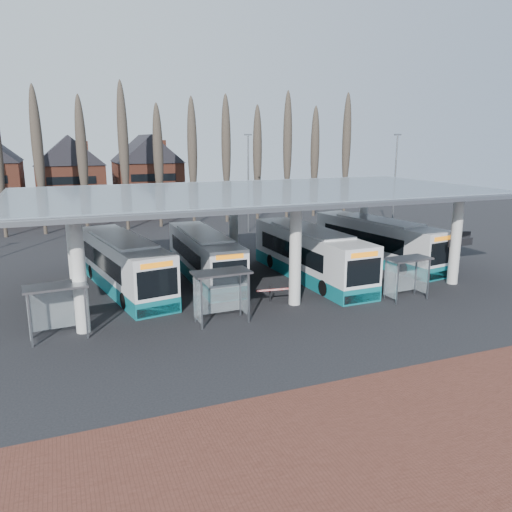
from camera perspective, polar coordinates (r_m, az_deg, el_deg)
name	(u,v)px	position (r m, az deg, el deg)	size (l,w,h in m)	color
ground	(314,317)	(28.03, 6.66, -6.99)	(140.00, 140.00, 0.00)	black
brick_strip	(483,432)	(19.37, 24.56, -17.83)	(70.00, 10.00, 0.03)	brown
station_canopy	(260,199)	(33.79, 0.46, 6.48)	(32.00, 16.00, 6.34)	silver
poplar_row	(176,147)	(57.50, -9.18, 12.16)	(45.10, 1.10, 14.50)	#473D33
townhouse_row	(28,171)	(67.26, -24.61, 8.85)	(36.80, 10.30, 12.25)	brown
lamp_post_b	(248,182)	(52.69, -0.89, 8.50)	(0.80, 0.16, 10.17)	slate
lamp_post_c	(395,182)	(54.23, 15.58, 8.16)	(0.80, 0.16, 10.17)	slate
bus_0	(123,265)	(33.77, -14.93, -0.95)	(4.77, 12.78, 3.48)	silver
bus_1	(204,256)	(35.62, -5.97, -0.01)	(2.62, 11.79, 3.27)	silver
bus_2	(309,255)	(35.48, 6.12, 0.16)	(3.16, 12.89, 3.56)	silver
bus_3	(377,242)	(41.11, 13.64, 1.61)	(4.61, 12.81, 3.49)	silver
shelter_0	(56,299)	(26.38, -21.88, -4.61)	(3.04, 1.67, 2.73)	gray
shelter_1	(220,285)	(26.71, -4.08, -3.29)	(3.10, 1.62, 2.84)	gray
shelter_2	(406,269)	(31.88, 16.76, -1.40)	(2.90, 1.57, 2.62)	gray
info_sign_0	(460,246)	(36.73, 22.29, 1.10)	(2.05, 0.13, 3.05)	black
info_sign_1	(457,238)	(39.65, 21.97, 1.92)	(1.98, 0.67, 3.03)	black
barrier	(272,291)	(29.95, 1.89, -3.98)	(2.03, 0.66, 1.02)	black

